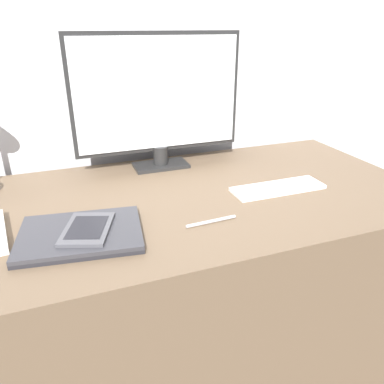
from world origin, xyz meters
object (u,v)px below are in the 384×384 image
(keyboard, at_px, (278,188))
(ereader, at_px, (87,229))
(laptop, at_px, (81,234))
(pen, at_px, (211,221))
(monitor, at_px, (160,99))

(keyboard, xyz_separation_m, ereader, (-0.62, -0.09, 0.02))
(laptop, distance_m, pen, 0.35)
(laptop, bearing_deg, pen, -7.35)
(monitor, xyz_separation_m, laptop, (-0.34, -0.44, -0.24))
(monitor, bearing_deg, laptop, -128.15)
(laptop, bearing_deg, keyboard, 7.72)
(ereader, height_order, pen, ereader)
(keyboard, distance_m, ereader, 0.63)
(monitor, xyz_separation_m, ereader, (-0.32, -0.44, -0.23))
(keyboard, bearing_deg, pen, -156.13)
(monitor, bearing_deg, ereader, -126.33)
(monitor, distance_m, keyboard, 0.52)
(keyboard, bearing_deg, ereader, -171.54)
(pen, bearing_deg, laptop, 172.65)
(ereader, relative_size, pen, 1.29)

